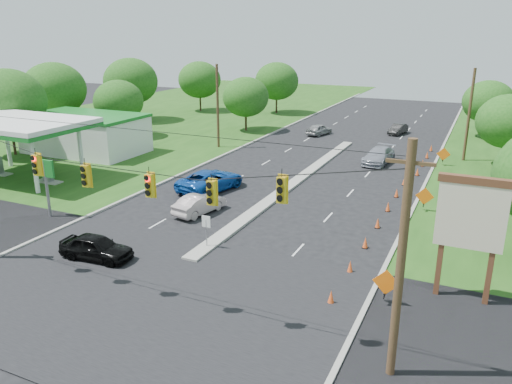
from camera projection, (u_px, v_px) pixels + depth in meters
The scene contains 41 objects.
ground at pixel (145, 294), 24.38m from camera, with size 160.00×160.00×0.00m, color black.
grass_left at pixel (31, 151), 53.66m from camera, with size 40.00×160.00×0.06m, color #1E4714.
cross_street at pixel (145, 294), 24.38m from camera, with size 160.00×14.00×0.02m, color black.
curb_left at pixel (238, 149), 54.33m from camera, with size 0.25×110.00×0.16m, color gray.
curb_right at pixel (432, 170), 46.24m from camera, with size 0.25×110.00×0.16m, color gray.
median at pixel (296, 182), 42.51m from camera, with size 1.00×34.00×0.18m, color gray.
median_sign at pixel (206, 225), 29.11m from camera, with size 0.55×0.06×2.05m.
signal_span at pixel (123, 205), 22.01m from camera, with size 25.60×0.32×9.00m.
utility_pole_far_left at pixel (218, 107), 53.91m from camera, with size 0.28×0.28×9.00m, color #422D1C.
utility_pole_far_right at pixel (469, 116), 48.21m from camera, with size 0.28×0.28×9.00m, color #422D1C.
gas_station at pixel (75, 132), 50.54m from camera, with size 18.40×19.70×5.20m.
pylon_sign at pixel (478, 221), 22.77m from camera, with size 5.90×2.30×6.12m.
cone_0 at pixel (331, 297), 23.46m from camera, with size 0.32×0.32×0.70m, color #F0551F.
cone_1 at pixel (350, 267), 26.48m from camera, with size 0.32×0.32×0.70m, color #F0551F.
cone_2 at pixel (365, 243), 29.51m from camera, with size 0.32×0.32×0.70m, color #F0551F.
cone_3 at pixel (378, 223), 32.53m from camera, with size 0.32×0.32×0.70m, color #F0551F.
cone_4 at pixel (388, 207), 35.55m from camera, with size 0.32×0.32×0.70m, color #F0551F.
cone_5 at pixel (397, 193), 38.57m from camera, with size 0.32×0.32×0.70m, color #F0551F.
cone_6 at pixel (404, 181), 41.59m from camera, with size 0.32×0.32×0.70m, color #F0551F.
cone_7 at pixel (417, 172), 44.37m from camera, with size 0.32×0.32×0.70m, color #F0551F.
cone_8 at pixel (423, 163), 47.40m from camera, with size 0.32×0.32×0.70m, color #F0551F.
cone_9 at pixel (427, 155), 50.42m from camera, with size 0.32×0.32×0.70m, color #F0551F.
cone_10 at pixel (431, 148), 53.44m from camera, with size 0.32×0.32×0.70m, color #F0551F.
work_sign_0 at pixel (386, 283), 23.18m from camera, with size 1.27×0.58×1.37m.
work_sign_1 at pixel (425, 197), 35.26m from camera, with size 1.27×0.58×1.37m.
work_sign_2 at pixel (443, 155), 47.35m from camera, with size 1.27×0.58×1.37m.
tree_1 at pixel (7, 101), 50.22m from camera, with size 7.56×7.56×8.82m.
tree_2 at pixel (119, 101), 59.36m from camera, with size 5.88×5.88×6.86m.
tree_3 at pixel (131, 81), 70.02m from camera, with size 7.56×7.56×8.82m.
tree_4 at pixel (200, 80), 78.97m from camera, with size 6.72×6.72×7.84m.
tree_5 at pixel (246, 97), 63.19m from camera, with size 5.88×5.88×6.86m.
tree_6 at pixel (277, 81), 76.75m from camera, with size 6.72×6.72×7.84m.
tree_9 at pixel (509, 121), 46.00m from camera, with size 5.88×5.88×6.86m.
tree_12 at pixel (488, 102), 58.88m from camera, with size 5.88×5.88×6.86m.
tree_14 at pixel (54, 89), 60.46m from camera, with size 7.56×7.56×8.82m.
black_sedan at pixel (96, 247), 27.94m from camera, with size 1.70×4.24×1.44m, color black.
white_sedan at pixel (200, 204), 35.06m from camera, with size 1.48×4.24×1.40m, color #B5A4A5.
blue_pickup at pixel (211, 180), 40.11m from camera, with size 2.81×6.10×1.69m, color #1047A4.
silver_car_far at pixel (379, 156), 48.38m from camera, with size 2.16×5.30×1.54m, color gray.
silver_car_oncoming at pixel (319, 129), 61.75m from camera, with size 1.62×4.03×1.37m, color gray.
dark_car_receding at pixel (398, 129), 62.23m from camera, with size 1.35×3.86×1.27m, color black.
Camera 1 is at (14.05, -17.37, 12.26)m, focal length 35.00 mm.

